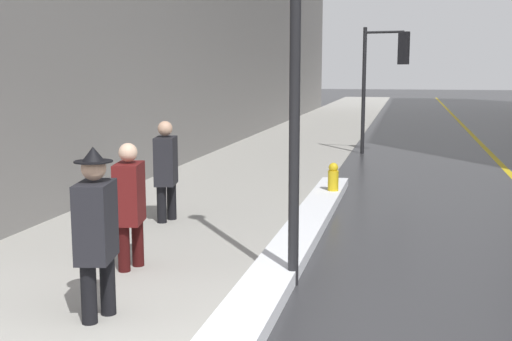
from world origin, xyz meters
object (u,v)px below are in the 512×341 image
object	(u,v)px
traffic_light_near	(389,63)
fire_hydrant	(333,181)
pedestrian_trailing	(129,200)
lamp_post	(295,12)
pedestrian_in_fedora	(96,227)
pedestrian_in_glasses	(166,166)

from	to	relation	value
traffic_light_near	fire_hydrant	bearing A→B (deg)	-87.44
traffic_light_near	pedestrian_trailing	distance (m)	12.16
lamp_post	fire_hydrant	size ratio (longest dim) A/B	7.25
pedestrian_trailing	fire_hydrant	size ratio (longest dim) A/B	2.22
lamp_post	traffic_light_near	distance (m)	11.85
fire_hydrant	pedestrian_in_fedora	bearing A→B (deg)	-103.54
traffic_light_near	pedestrian_in_fedora	distance (m)	13.58
pedestrian_in_fedora	pedestrian_in_glasses	size ratio (longest dim) A/B	1.05
pedestrian_in_glasses	pedestrian_trailing	bearing A→B (deg)	-0.35
lamp_post	pedestrian_in_glasses	world-z (taller)	lamp_post
traffic_light_near	fire_hydrant	size ratio (longest dim) A/B	5.18
lamp_post	traffic_light_near	size ratio (longest dim) A/B	1.40
pedestrian_in_fedora	pedestrian_in_glasses	distance (m)	4.11
pedestrian_in_glasses	pedestrian_in_fedora	bearing A→B (deg)	0.38
traffic_light_near	pedestrian_trailing	xyz separation A→B (m)	(-2.65, -11.73, -1.75)
lamp_post	fire_hydrant	bearing A→B (deg)	91.33
lamp_post	pedestrian_in_glasses	size ratio (longest dim) A/B	3.13
lamp_post	pedestrian_trailing	world-z (taller)	lamp_post
pedestrian_in_glasses	lamp_post	bearing A→B (deg)	32.83
traffic_light_near	fire_hydrant	xyz separation A→B (m)	(-0.74, -6.87, -2.27)
lamp_post	fire_hydrant	distance (m)	5.64
traffic_light_near	pedestrian_in_glasses	world-z (taller)	traffic_light_near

